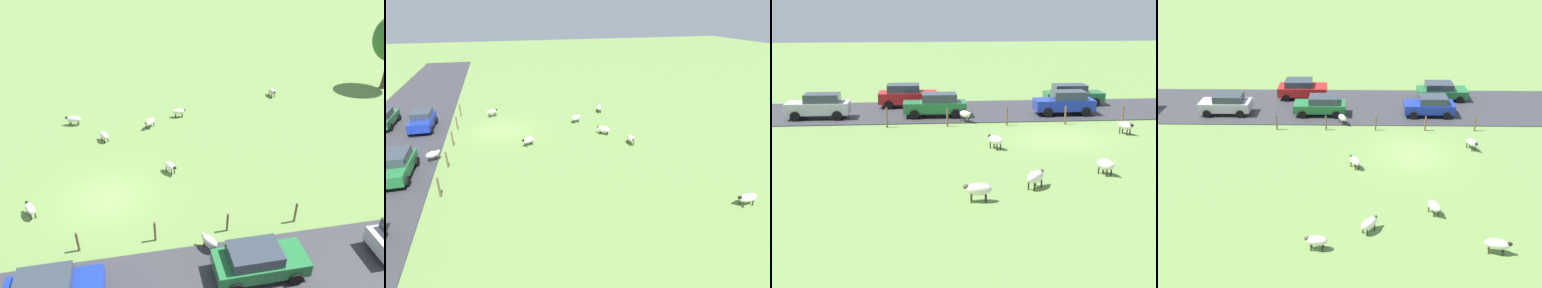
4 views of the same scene
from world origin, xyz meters
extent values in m
plane|color=#6B8E47|center=(0.00, 0.00, 0.00)|extent=(160.00, 160.00, 0.00)
ellipsoid|color=white|center=(-8.45, 3.19, 0.50)|extent=(1.16, 1.10, 0.50)
ellipsoid|color=brown|center=(-8.06, 2.85, 0.62)|extent=(0.31, 0.31, 0.20)
cylinder|color=#2D2823|center=(-8.13, 3.10, 0.16)|extent=(0.07, 0.07, 0.32)
cylinder|color=#2D2823|center=(-8.31, 2.89, 0.16)|extent=(0.07, 0.07, 0.32)
cylinder|color=#2D2823|center=(-8.59, 3.49, 0.16)|extent=(0.07, 0.07, 0.32)
cylinder|color=#2D2823|center=(-8.77, 3.29, 0.16)|extent=(0.07, 0.07, 0.32)
ellipsoid|color=beige|center=(-12.69, 15.09, 0.50)|extent=(1.16, 0.54, 0.49)
ellipsoid|color=black|center=(-12.14, 15.11, 0.61)|extent=(0.27, 0.19, 0.20)
cylinder|color=#2D2823|center=(-12.38, 15.24, 0.16)|extent=(0.07, 0.07, 0.31)
cylinder|color=#2D2823|center=(-12.37, 14.97, 0.16)|extent=(0.07, 0.07, 0.31)
cylinder|color=#2D2823|center=(-13.00, 15.21, 0.16)|extent=(0.07, 0.07, 0.31)
cylinder|color=#2D2823|center=(-12.99, 14.94, 0.16)|extent=(0.07, 0.07, 0.31)
ellipsoid|color=silver|center=(0.77, -4.10, 0.53)|extent=(1.10, 0.87, 0.44)
ellipsoid|color=black|center=(0.35, -4.32, 0.63)|extent=(0.31, 0.28, 0.20)
cylinder|color=#2D2823|center=(0.58, -4.33, 0.18)|extent=(0.07, 0.07, 0.36)
cylinder|color=#2D2823|center=(0.47, -4.12, 0.18)|extent=(0.07, 0.07, 0.36)
cylinder|color=#2D2823|center=(1.08, -4.07, 0.18)|extent=(0.07, 0.07, 0.36)
cylinder|color=#2D2823|center=(0.96, -3.86, 0.18)|extent=(0.07, 0.07, 0.36)
ellipsoid|color=silver|center=(-9.98, -2.81, 0.53)|extent=(0.75, 1.26, 0.50)
ellipsoid|color=black|center=(-10.10, -3.36, 0.64)|extent=(0.23, 0.29, 0.20)
cylinder|color=#2D2823|center=(-9.92, -3.16, 0.17)|extent=(0.07, 0.07, 0.34)
cylinder|color=#2D2823|center=(-10.19, -3.10, 0.17)|extent=(0.07, 0.07, 0.34)
cylinder|color=#2D2823|center=(-9.77, -2.53, 0.17)|extent=(0.07, 0.07, 0.34)
cylinder|color=#2D2823|center=(-10.04, -2.46, 0.17)|extent=(0.07, 0.07, 0.34)
ellipsoid|color=silver|center=(4.90, 4.97, 0.55)|extent=(1.03, 0.88, 0.46)
ellipsoid|color=silver|center=(4.53, 4.73, 0.65)|extent=(0.32, 0.29, 0.20)
cylinder|color=#2D2823|center=(4.76, 4.73, 0.19)|extent=(0.07, 0.07, 0.38)
cylinder|color=#2D2823|center=(4.62, 4.94, 0.19)|extent=(0.07, 0.07, 0.38)
cylinder|color=#2D2823|center=(5.18, 5.00, 0.19)|extent=(0.07, 0.07, 0.38)
cylinder|color=#2D2823|center=(5.05, 5.21, 0.19)|extent=(0.07, 0.07, 0.38)
ellipsoid|color=silver|center=(-6.86, -0.33, 0.49)|extent=(1.04, 0.85, 0.50)
ellipsoid|color=silver|center=(-7.25, -0.52, 0.60)|extent=(0.31, 0.28, 0.20)
cylinder|color=#2D2823|center=(-7.02, -0.57, 0.15)|extent=(0.07, 0.07, 0.30)
cylinder|color=#2D2823|center=(-7.14, -0.32, 0.15)|extent=(0.07, 0.07, 0.30)
cylinder|color=#2D2823|center=(-6.57, -0.35, 0.15)|extent=(0.07, 0.07, 0.30)
cylinder|color=#2D2823|center=(-6.69, -0.10, 0.15)|extent=(0.07, 0.07, 0.30)
ellipsoid|color=silver|center=(-9.86, 5.71, 0.52)|extent=(0.54, 1.05, 0.48)
ellipsoid|color=brown|center=(-9.83, 6.20, 0.63)|extent=(0.19, 0.27, 0.20)
cylinder|color=#2D2823|center=(-9.97, 6.00, 0.17)|extent=(0.07, 0.07, 0.34)
cylinder|color=#2D2823|center=(-9.71, 5.99, 0.17)|extent=(0.07, 0.07, 0.34)
cylinder|color=#2D2823|center=(-10.00, 5.44, 0.17)|extent=(0.07, 0.07, 0.34)
cylinder|color=#2D2823|center=(-9.74, 5.43, 0.17)|extent=(0.07, 0.07, 0.34)
ellipsoid|color=white|center=(-1.95, 3.95, 0.51)|extent=(1.09, 0.91, 0.46)
ellipsoid|color=black|center=(-1.54, 4.19, 0.61)|extent=(0.32, 0.29, 0.20)
cylinder|color=#2D2823|center=(-1.78, 4.20, 0.17)|extent=(0.07, 0.07, 0.34)
cylinder|color=#2D2823|center=(-1.65, 3.98, 0.17)|extent=(0.07, 0.07, 0.34)
cylinder|color=#2D2823|center=(-2.25, 3.91, 0.17)|extent=(0.07, 0.07, 0.34)
cylinder|color=#2D2823|center=(-2.12, 3.70, 0.17)|extent=(0.07, 0.07, 0.34)
cylinder|color=brown|center=(3.81, -1.33, 0.58)|extent=(0.12, 0.12, 1.17)
cylinder|color=brown|center=(3.81, 2.42, 0.60)|extent=(0.12, 0.12, 1.19)
cylinder|color=brown|center=(3.81, 6.16, 0.57)|extent=(0.12, 0.12, 1.14)
cylinder|color=brown|center=(3.81, 9.91, 0.63)|extent=(0.12, 0.12, 1.26)
cube|color=#333D47|center=(6.73, -2.29, 1.39)|extent=(1.58, 2.21, 0.56)
cylinder|color=black|center=(5.83, -0.68, 0.38)|extent=(0.22, 0.64, 0.64)
cylinder|color=black|center=(5.83, -3.29, 0.38)|extent=(0.22, 0.64, 0.64)
cube|color=#237238|center=(6.73, 6.85, 0.72)|extent=(1.74, 4.17, 0.68)
cube|color=#333D47|center=(6.73, 6.54, 1.34)|extent=(1.53, 2.30, 0.56)
cylinder|color=black|center=(5.87, 8.21, 0.38)|extent=(0.22, 0.64, 0.64)
cylinder|color=black|center=(7.60, 8.21, 0.38)|extent=(0.22, 0.64, 0.64)
cylinder|color=black|center=(5.87, 5.50, 0.38)|extent=(0.22, 0.64, 0.64)
cylinder|color=black|center=(5.90, 13.23, 0.38)|extent=(0.22, 0.64, 0.64)
camera|label=1|loc=(17.05, 1.83, 13.47)|focal=33.50mm
camera|label=2|loc=(-0.01, 26.76, 10.10)|focal=29.27mm
camera|label=3|loc=(-30.27, 8.02, 7.55)|focal=52.36mm
camera|label=4|loc=(-26.40, 3.86, 14.04)|focal=41.01mm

